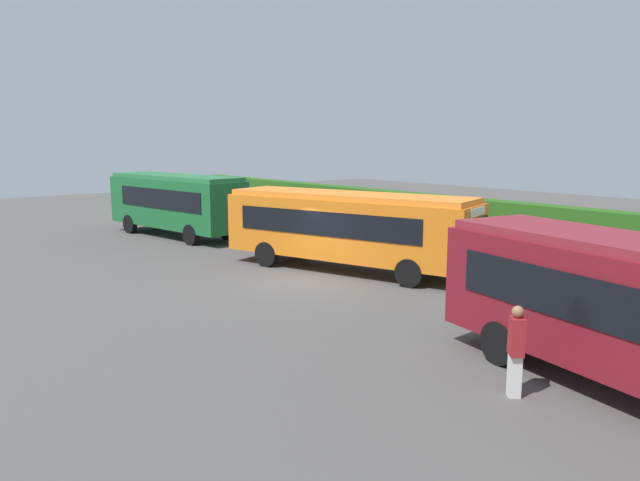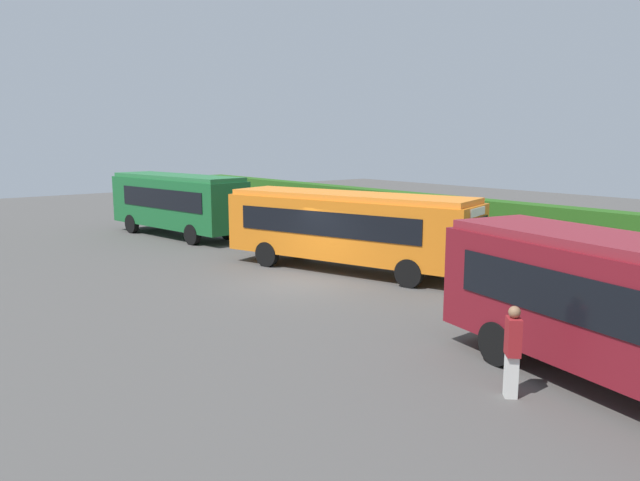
% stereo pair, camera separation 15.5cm
% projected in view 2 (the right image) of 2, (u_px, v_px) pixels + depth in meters
% --- Properties ---
extents(ground_plane, '(81.04, 81.04, 0.00)m').
position_uv_depth(ground_plane, '(301.00, 283.00, 21.38)').
color(ground_plane, '#514F4C').
extents(bus_green, '(9.22, 3.66, 3.20)m').
position_uv_depth(bus_green, '(177.00, 201.00, 31.40)').
color(bus_green, '#19602D').
rests_on(bus_green, ground_plane).
extents(bus_orange, '(10.30, 5.36, 3.00)m').
position_uv_depth(bus_orange, '(349.00, 226.00, 23.09)').
color(bus_orange, orange).
rests_on(bus_orange, ground_plane).
extents(person_left, '(0.27, 0.40, 1.84)m').
position_uv_depth(person_left, '(177.00, 208.00, 35.84)').
color(person_left, '#334C8C').
rests_on(person_left, ground_plane).
extents(person_center, '(0.49, 0.36, 1.77)m').
position_uv_depth(person_center, '(377.00, 234.00, 26.44)').
color(person_center, olive).
rests_on(person_center, ground_plane).
extents(person_right, '(0.47, 0.48, 1.89)m').
position_uv_depth(person_right, '(458.00, 246.00, 22.90)').
color(person_right, silver).
rests_on(person_right, ground_plane).
extents(person_far, '(0.46, 0.46, 1.85)m').
position_uv_depth(person_far, '(513.00, 349.00, 11.78)').
color(person_far, silver).
rests_on(person_far, ground_plane).
extents(hedge_row, '(52.52, 1.07, 2.22)m').
position_uv_depth(hedge_row, '(494.00, 224.00, 28.14)').
color(hedge_row, '#275A19').
rests_on(hedge_row, ground_plane).
extents(traffic_cone, '(0.36, 0.36, 0.60)m').
position_uv_depth(traffic_cone, '(393.00, 236.00, 29.86)').
color(traffic_cone, orange).
rests_on(traffic_cone, ground_plane).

